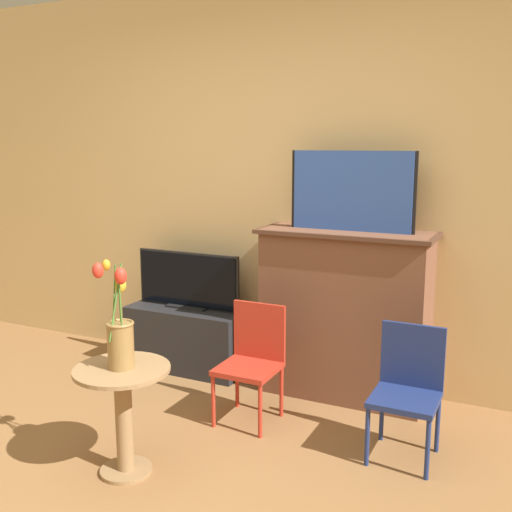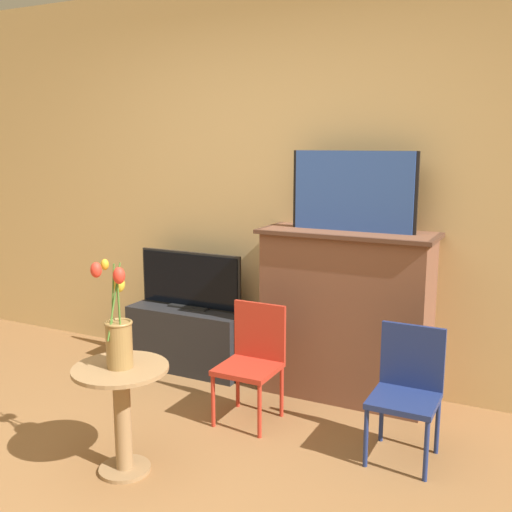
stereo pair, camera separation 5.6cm
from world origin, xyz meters
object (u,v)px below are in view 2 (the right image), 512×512
tv_monitor (190,281)px  chair_red (253,356)px  painting (353,191)px  chair_blue (407,385)px  vase_tulips (118,332)px

tv_monitor → chair_red: bearing=-34.5°
painting → chair_blue: painting is taller
chair_red → chair_blue: size_ratio=1.00×
painting → chair_red: size_ratio=1.15×
painting → chair_red: bearing=-125.9°
vase_tulips → painting: bearing=62.9°
tv_monitor → vase_tulips: bearing=-70.9°
vase_tulips → chair_red: bearing=69.9°
tv_monitor → chair_red: tv_monitor is taller
tv_monitor → vase_tulips: size_ratio=1.50×
chair_red → vase_tulips: size_ratio=1.27×
painting → vase_tulips: bearing=-117.1°
tv_monitor → vase_tulips: vase_tulips is taller
chair_red → vase_tulips: vase_tulips is taller
chair_red → tv_monitor: bearing=145.5°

